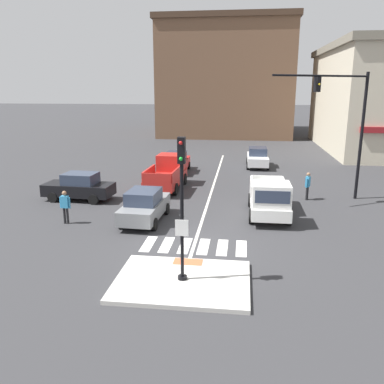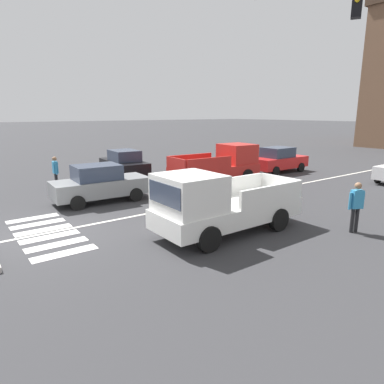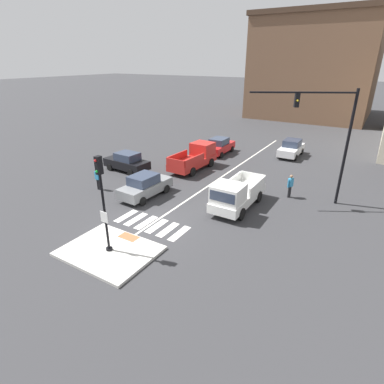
{
  "view_description": "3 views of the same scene",
  "coord_description": "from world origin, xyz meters",
  "views": [
    {
      "loc": [
        1.93,
        -15.79,
        6.54
      ],
      "look_at": [
        -0.59,
        3.97,
        1.37
      ],
      "focal_mm": 37.66,
      "sensor_mm": 36.0,
      "label": 1
    },
    {
      "loc": [
        11.23,
        -2.27,
        3.83
      ],
      "look_at": [
        0.89,
        5.32,
        0.83
      ],
      "focal_mm": 31.83,
      "sensor_mm": 36.0,
      "label": 2
    },
    {
      "loc": [
        10.4,
        -12.26,
        8.98
      ],
      "look_at": [
        1.17,
        2.79,
        1.35
      ],
      "focal_mm": 28.89,
      "sensor_mm": 36.0,
      "label": 3
    }
  ],
  "objects": [
    {
      "name": "crosswalk_stripe_d",
      "position": [
        0.4,
        0.1,
        0.0
      ],
      "size": [
        0.44,
        1.8,
        0.01
      ],
      "primitive_type": "cube",
      "color": "silver",
      "rests_on": "ground"
    },
    {
      "name": "pedestrian_at_curb_left",
      "position": [
        -6.66,
        2.24,
        0.98
      ],
      "size": [
        0.55,
        0.24,
        1.67
      ],
      "color": "black",
      "rests_on": "ground"
    },
    {
      "name": "crosswalk_stripe_e",
      "position": [
        1.2,
        0.1,
        0.0
      ],
      "size": [
        0.44,
        1.8,
        0.01
      ],
      "primitive_type": "cube",
      "color": "silver",
      "rests_on": "ground"
    },
    {
      "name": "pickup_truck_red_westbound_far",
      "position": [
        -3.03,
        10.26,
        0.98
      ],
      "size": [
        2.23,
        5.18,
        2.08
      ],
      "color": "red",
      "rests_on": "ground"
    },
    {
      "name": "pedestrian_waiting_far_side",
      "position": [
        5.84,
        8.26,
        0.98
      ],
      "size": [
        0.35,
        0.51,
        1.67
      ],
      "color": "black",
      "rests_on": "ground"
    },
    {
      "name": "ground_plane",
      "position": [
        0.0,
        0.0,
        0.0
      ],
      "size": [
        300.0,
        300.0,
        0.0
      ],
      "primitive_type": "plane",
      "color": "#333335"
    },
    {
      "name": "crosswalk_stripe_f",
      "position": [
        1.99,
        0.1,
        0.0
      ],
      "size": [
        0.44,
        1.8,
        0.01
      ],
      "primitive_type": "cube",
      "color": "silver",
      "rests_on": "ground"
    },
    {
      "name": "crosswalk_stripe_a",
      "position": [
        -1.99,
        0.1,
        0.0
      ],
      "size": [
        0.44,
        1.8,
        0.01
      ],
      "primitive_type": "cube",
      "color": "silver",
      "rests_on": "ground"
    },
    {
      "name": "car_black_cross_left",
      "position": [
        -7.72,
        6.52,
        0.81
      ],
      "size": [
        4.19,
        2.02,
        1.64
      ],
      "color": "black",
      "rests_on": "ground"
    },
    {
      "name": "car_red_westbound_distant",
      "position": [
        -3.3,
        15.43,
        0.81
      ],
      "size": [
        1.88,
        4.12,
        1.64
      ],
      "color": "red",
      "rests_on": "ground"
    },
    {
      "name": "crosswalk_stripe_b",
      "position": [
        -1.2,
        0.1,
        0.0
      ],
      "size": [
        0.44,
        1.8,
        0.01
      ],
      "primitive_type": "cube",
      "color": "silver",
      "rests_on": "ground"
    },
    {
      "name": "pickup_truck_white_eastbound_mid",
      "position": [
        3.36,
        4.52,
        0.98
      ],
      "size": [
        2.07,
        5.1,
        2.08
      ],
      "color": "white",
      "rests_on": "ground"
    },
    {
      "name": "lane_centre_line",
      "position": [
        -0.02,
        10.0,
        0.0
      ],
      "size": [
        0.14,
        28.0,
        0.01
      ],
      "primitive_type": "cube",
      "color": "silver",
      "rests_on": "ground"
    },
    {
      "name": "crosswalk_stripe_c",
      "position": [
        -0.4,
        0.1,
        0.0
      ],
      "size": [
        0.44,
        1.8,
        0.01
      ],
      "primitive_type": "cube",
      "color": "silver",
      "rests_on": "ground"
    },
    {
      "name": "car_grey_westbound_near",
      "position": [
        -2.88,
        3.09,
        0.81
      ],
      "size": [
        1.98,
        4.17,
        1.64
      ],
      "color": "slate",
      "rests_on": "ground"
    }
  ]
}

